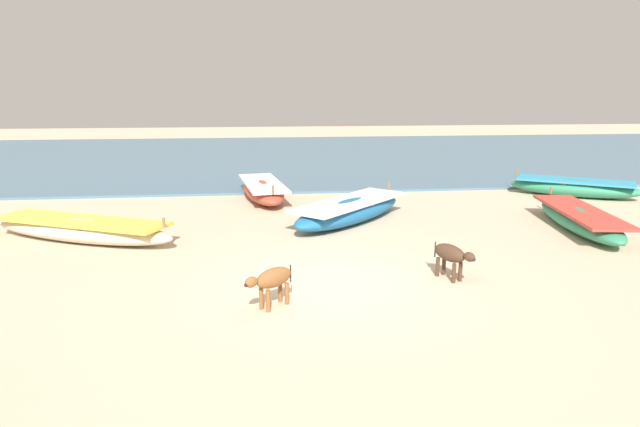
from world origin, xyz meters
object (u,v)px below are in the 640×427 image
at_px(fishing_boat_6, 82,229).
at_px(calf_near_brown, 272,280).
at_px(fishing_boat_0, 574,187).
at_px(fishing_boat_2, 263,190).
at_px(calf_far_dark, 451,255).
at_px(fishing_boat_3, 350,210).
at_px(fishing_boat_1, 579,219).

xyz_separation_m(fishing_boat_6, calf_near_brown, (4.14, -4.31, 0.18)).
bearing_deg(fishing_boat_6, fishing_boat_0, 40.05).
xyz_separation_m(fishing_boat_2, calf_far_dark, (3.26, -7.69, 0.17)).
bearing_deg(calf_near_brown, fishing_boat_0, 177.13).
bearing_deg(calf_far_dark, fishing_boat_2, 178.27).
bearing_deg(fishing_boat_3, calf_far_dark, -122.70).
bearing_deg(calf_near_brown, fishing_boat_2, -131.72).
relative_size(fishing_boat_1, fishing_boat_6, 0.92).
bearing_deg(fishing_boat_1, calf_far_dark, 134.43).
relative_size(fishing_boat_1, calf_near_brown, 5.21).
xyz_separation_m(fishing_boat_1, fishing_boat_2, (-7.57, 4.64, 0.02)).
bearing_deg(calf_far_dark, calf_near_brown, -98.49).
bearing_deg(fishing_boat_3, fishing_boat_0, -27.81).
bearing_deg(fishing_boat_0, fishing_boat_3, 52.47).
xyz_separation_m(fishing_boat_3, fishing_boat_6, (-6.27, -1.06, -0.04)).
height_order(fishing_boat_3, fishing_boat_6, fishing_boat_3).
distance_m(fishing_boat_2, calf_near_brown, 8.63).
bearing_deg(fishing_boat_3, fishing_boat_6, 143.11).
relative_size(fishing_boat_6, calf_far_dark, 4.99).
bearing_deg(fishing_boat_6, fishing_boat_2, 71.87).
height_order(fishing_boat_2, fishing_boat_6, fishing_boat_2).
xyz_separation_m(fishing_boat_0, calf_far_dark, (-6.55, -7.01, 0.16)).
bearing_deg(fishing_boat_1, fishing_boat_3, 84.75).
xyz_separation_m(fishing_boat_1, fishing_boat_6, (-11.67, 0.32, -0.00)).
relative_size(fishing_boat_0, calf_near_brown, 4.57).
bearing_deg(fishing_boat_0, calf_far_dark, 80.78).
bearing_deg(fishing_boat_0, fishing_boat_2, 29.86).
bearing_deg(fishing_boat_2, calf_near_brown, -7.93).
relative_size(fishing_boat_3, calf_far_dark, 4.14).
distance_m(calf_near_brown, calf_far_dark, 3.35).
height_order(calf_near_brown, calf_far_dark, calf_far_dark).
bearing_deg(fishing_boat_3, fishing_boat_1, -60.80).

